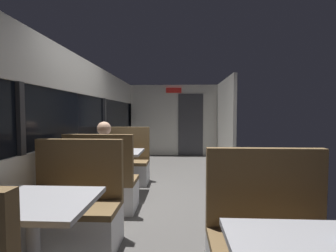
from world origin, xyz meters
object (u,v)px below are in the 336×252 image
Objects in this scene: dining_table_near_window at (32,213)px; seated_passenger at (104,172)px; dining_table_mid_window at (115,157)px; bench_near_window_facing_entry at (74,215)px; bench_mid_window_facing_entry at (125,166)px; bench_mid_window_facing_end at (102,187)px.

seated_passenger is at bearing 90.00° from dining_table_near_window.
seated_passenger is (0.00, -0.63, -0.10)m from dining_table_mid_window.
dining_table_near_window is 0.71× the size of seated_passenger.
bench_near_window_facing_entry is 2.34m from bench_mid_window_facing_entry.
bench_mid_window_facing_end and bench_mid_window_facing_entry have the same top height.
dining_table_mid_window is 0.77m from bench_mid_window_facing_end.
dining_table_mid_window is 0.82× the size of bench_mid_window_facing_end.
bench_mid_window_facing_entry is (0.00, 2.34, 0.00)m from bench_near_window_facing_entry.
bench_near_window_facing_entry is 1.22× the size of dining_table_mid_window.
bench_mid_window_facing_entry is at bearing 90.00° from seated_passenger.
dining_table_near_window is at bearing -90.00° from bench_mid_window_facing_end.
seated_passenger reaches higher than dining_table_mid_window.
dining_table_near_window is 0.82× the size of bench_mid_window_facing_end.
dining_table_mid_window is at bearing 90.00° from bench_near_window_facing_entry.
bench_near_window_facing_entry is at bearing -90.00° from bench_mid_window_facing_end.
bench_near_window_facing_entry and bench_mid_window_facing_entry have the same top height.
bench_near_window_facing_entry is 0.94m from bench_mid_window_facing_end.
dining_table_mid_window is at bearing 90.00° from seated_passenger.
bench_mid_window_facing_entry is at bearing 90.00° from dining_table_near_window.
bench_mid_window_facing_entry is at bearing 90.00° from dining_table_mid_window.
dining_table_near_window is 1.72m from seated_passenger.
bench_near_window_facing_entry is 1.67m from dining_table_mid_window.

